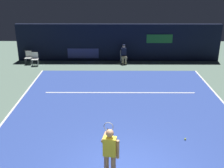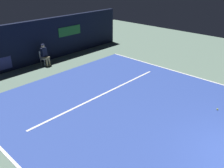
% 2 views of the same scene
% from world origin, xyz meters
% --- Properties ---
extents(ground_plane, '(29.05, 29.05, 0.00)m').
position_xyz_m(ground_plane, '(0.00, 4.60, 0.00)').
color(ground_plane, slate).
extents(court_surface, '(9.89, 11.21, 0.01)m').
position_xyz_m(court_surface, '(0.00, 4.60, 0.01)').
color(court_surface, '#2D479E').
rests_on(court_surface, ground).
extents(line_sideline_right, '(0.10, 11.21, 0.01)m').
position_xyz_m(line_sideline_right, '(-4.90, 4.60, 0.01)').
color(line_sideline_right, white).
rests_on(line_sideline_right, court_surface).
extents(line_service, '(7.72, 0.10, 0.01)m').
position_xyz_m(line_service, '(0.00, 6.56, 0.01)').
color(line_service, white).
rests_on(line_service, court_surface).
extents(back_wall, '(14.31, 0.33, 2.60)m').
position_xyz_m(back_wall, '(-0.00, 12.67, 1.30)').
color(back_wall, black).
rests_on(back_wall, ground).
extents(tennis_player, '(0.51, 1.00, 1.73)m').
position_xyz_m(tennis_player, '(-0.45, -0.08, 0.99)').
color(tennis_player, tan).
rests_on(tennis_player, ground).
extents(line_judge_on_chair, '(0.49, 0.57, 1.32)m').
position_xyz_m(line_judge_on_chair, '(0.36, 11.84, 0.69)').
color(line_judge_on_chair, white).
rests_on(line_judge_on_chair, ground).
extents(courtside_chair_near, '(0.49, 0.47, 0.88)m').
position_xyz_m(courtside_chair_near, '(-5.65, 11.41, 0.50)').
color(courtside_chair_near, white).
rests_on(courtside_chair_near, ground).
extents(courtside_chair_far, '(0.46, 0.44, 0.88)m').
position_xyz_m(courtside_chair_far, '(-6.20, 11.76, 0.50)').
color(courtside_chair_far, white).
rests_on(courtside_chair_far, ground).
extents(tennis_ball, '(0.07, 0.07, 0.07)m').
position_xyz_m(tennis_ball, '(2.28, 2.11, 0.05)').
color(tennis_ball, '#CCE033').
rests_on(tennis_ball, court_surface).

